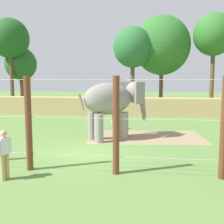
# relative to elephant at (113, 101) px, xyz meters

# --- Properties ---
(ground_plane) EXTENTS (120.00, 120.00, 0.00)m
(ground_plane) POSITION_rel_elephant_xyz_m (-0.79, -3.26, -2.12)
(ground_plane) COLOR #5B7F3D
(dirt_patch) EXTENTS (6.86, 4.44, 0.01)m
(dirt_patch) POSITION_rel_elephant_xyz_m (1.83, 0.74, -2.12)
(dirt_patch) COLOR #937F5B
(dirt_patch) RESTS_ON ground
(embankment_wall) EXTENTS (36.00, 1.80, 1.63)m
(embankment_wall) POSITION_rel_elephant_xyz_m (-0.79, 10.08, -1.30)
(embankment_wall) COLOR tan
(embankment_wall) RESTS_ON ground
(elephant) EXTENTS (3.79, 3.34, 3.20)m
(elephant) POSITION_rel_elephant_xyz_m (0.00, 0.00, 0.00)
(elephant) COLOR gray
(elephant) RESTS_ON ground
(enrichment_ball) EXTENTS (0.83, 0.83, 0.83)m
(enrichment_ball) POSITION_rel_elephant_xyz_m (-0.11, 2.94, -1.71)
(enrichment_ball) COLOR tan
(enrichment_ball) RESTS_ON ground
(cable_fence) EXTENTS (11.39, 0.24, 3.45)m
(cable_fence) POSITION_rel_elephant_xyz_m (-0.78, -5.58, -0.39)
(cable_fence) COLOR brown
(cable_fence) RESTS_ON ground
(zookeeper) EXTENTS (0.34, 0.59, 1.67)m
(zookeeper) POSITION_rel_elephant_xyz_m (-2.76, -6.64, -1.19)
(zookeeper) COLOR tan
(zookeeper) RESTS_ON ground
(tree_far_left) EXTENTS (4.19, 4.19, 8.95)m
(tree_far_left) POSITION_rel_elephant_xyz_m (0.20, 14.93, 4.59)
(tree_far_left) COLOR brown
(tree_far_left) RESTS_ON ground
(tree_left_of_centre) EXTENTS (6.33, 6.33, 10.44)m
(tree_left_of_centre) POSITION_rel_elephant_xyz_m (3.38, 16.86, 4.98)
(tree_left_of_centre) COLOR brown
(tree_left_of_centre) RESTS_ON ground
(tree_behind_wall) EXTENTS (4.28, 4.28, 10.30)m
(tree_behind_wall) POSITION_rel_elephant_xyz_m (8.74, 15.73, 5.86)
(tree_behind_wall) COLOR brown
(tree_behind_wall) RESTS_ON ground
(tree_right_of_centre) EXTENTS (3.90, 3.90, 7.27)m
(tree_right_of_centre) POSITION_rel_elephant_xyz_m (-13.93, 17.59, 3.07)
(tree_right_of_centre) COLOR brown
(tree_right_of_centre) RESTS_ON ground
(tree_far_right) EXTENTS (4.43, 4.43, 10.39)m
(tree_far_right) POSITION_rel_elephant_xyz_m (-14.20, 15.67, 5.88)
(tree_far_right) COLOR brown
(tree_far_right) RESTS_ON ground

